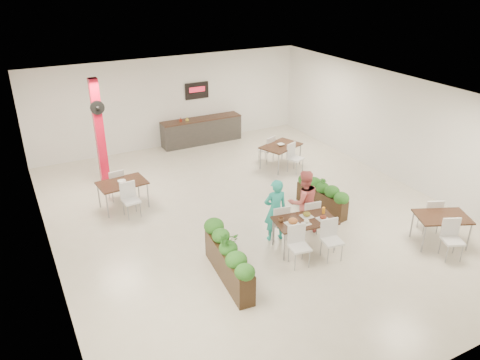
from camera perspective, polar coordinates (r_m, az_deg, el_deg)
name	(u,v)px	position (r m, az deg, el deg)	size (l,w,h in m)	color
ground	(252,214)	(12.55, 1.48, -4.13)	(12.00, 12.00, 0.00)	beige
room_shell	(253,143)	(11.70, 1.58, 4.50)	(10.10, 12.10, 3.22)	white
red_column	(99,132)	(14.27, -16.77, 5.68)	(0.40, 0.41, 3.20)	red
service_counter	(202,130)	(17.42, -4.71, 6.09)	(3.00, 0.64, 2.20)	#2D2B28
main_table	(304,224)	(10.90, 7.85, -5.36)	(1.51, 1.79, 0.92)	black
diner_man	(275,210)	(11.10, 4.32, -3.68)	(0.58, 0.38, 1.58)	teal
diner_woman	(303,202)	(11.49, 7.72, -2.64)	(0.79, 0.62, 1.63)	#E86967
planter_left	(228,257)	(9.85, -1.43, -9.42)	(0.57, 2.15, 1.13)	black
planter_right	(322,194)	(12.72, 9.96, -1.64)	(0.60, 1.75, 0.91)	black
side_table_a	(122,186)	(12.98, -14.15, -0.74)	(1.32, 1.65, 0.92)	black
side_table_b	(281,149)	(15.23, 4.99, 3.84)	(1.51, 1.67, 0.92)	black
side_table_c	(442,221)	(11.93, 23.38, -4.57)	(1.41, 1.65, 0.92)	black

